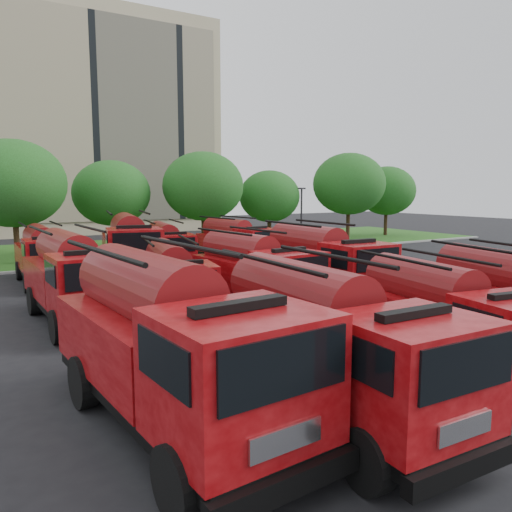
{
  "coord_description": "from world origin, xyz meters",
  "views": [
    {
      "loc": [
        -11.1,
        -14.75,
        4.98
      ],
      "look_at": [
        1.01,
        5.67,
        1.8
      ],
      "focal_mm": 35.0,
      "sensor_mm": 36.0,
      "label": 1
    }
  ],
  "objects": [
    {
      "name": "fire_truck_6",
      "position": [
        -0.64,
        3.05,
        1.58
      ],
      "size": [
        2.99,
        7.06,
        3.13
      ],
      "rotation": [
        0.0,
        0.0,
        0.09
      ],
      "color": "black",
      "rests_on": "ground"
    },
    {
      "name": "fire_truck_10",
      "position": [
        -0.61,
        13.46,
        1.49
      ],
      "size": [
        3.26,
        6.77,
        2.96
      ],
      "rotation": [
        0.0,
        0.0,
        -0.16
      ],
      "color": "black",
      "rests_on": "ground"
    },
    {
      "name": "fire_truck_9",
      "position": [
        -3.03,
        12.72,
        1.8
      ],
      "size": [
        4.17,
        8.22,
        3.57
      ],
      "rotation": [
        0.0,
        0.0,
        -0.2
      ],
      "color": "black",
      "rests_on": "ground"
    },
    {
      "name": "tree_4",
      "position": [
        6.0,
        22.5,
        5.22
      ],
      "size": [
        6.55,
        6.55,
        8.01
      ],
      "color": "#382314",
      "rests_on": "ground"
    },
    {
      "name": "fire_truck_0",
      "position": [
        -7.52,
        -5.21,
        1.81
      ],
      "size": [
        3.38,
        8.08,
        3.59
      ],
      "rotation": [
        0.0,
        0.0,
        0.08
      ],
      "color": "black",
      "rests_on": "ground"
    },
    {
      "name": "firefighter_5",
      "position": [
        4.88,
        4.76,
        0.0
      ],
      "size": [
        1.97,
        1.56,
        1.95
      ],
      "primitive_type": "imported",
      "rotation": [
        0.0,
        0.0,
        2.64
      ],
      "color": "#B42E0D",
      "rests_on": "ground"
    },
    {
      "name": "firefighter_4",
      "position": [
        -3.9,
        -0.84,
        0.0
      ],
      "size": [
        0.79,
        0.88,
        1.51
      ],
      "primitive_type": "imported",
      "rotation": [
        0.0,
        0.0,
        2.1
      ],
      "color": "black",
      "rests_on": "ground"
    },
    {
      "name": "fire_truck_4",
      "position": [
        -7.56,
        4.74,
        1.69
      ],
      "size": [
        2.94,
        7.47,
        3.36
      ],
      "rotation": [
        0.0,
        0.0,
        0.04
      ],
      "color": "black",
      "rests_on": "ground"
    },
    {
      "name": "lawn",
      "position": [
        0.0,
        26.0,
        0.06
      ],
      "size": [
        70.0,
        16.0,
        0.12
      ],
      "primitive_type": "cube",
      "color": "#1E4813",
      "rests_on": "ground"
    },
    {
      "name": "fire_truck_7",
      "position": [
        2.81,
        2.89,
        1.68
      ],
      "size": [
        2.81,
        7.39,
        3.34
      ],
      "rotation": [
        0.0,
        0.0,
        -0.02
      ],
      "color": "black",
      "rests_on": "ground"
    },
    {
      "name": "tree_5",
      "position": [
        13.0,
        23.5,
        4.35
      ],
      "size": [
        5.46,
        5.46,
        6.68
      ],
      "color": "#382314",
      "rests_on": "ground"
    },
    {
      "name": "tree_6",
      "position": [
        21.0,
        22.0,
        5.49
      ],
      "size": [
        6.89,
        6.89,
        8.42
      ],
      "color": "#382314",
      "rests_on": "ground"
    },
    {
      "name": "fire_truck_8",
      "position": [
        -7.43,
        13.66,
        1.53
      ],
      "size": [
        2.51,
        6.69,
        3.03
      ],
      "rotation": [
        0.0,
        0.0,
        -0.01
      ],
      "color": "black",
      "rests_on": "ground"
    },
    {
      "name": "fire_truck_2",
      "position": [
        0.17,
        -5.95,
        1.49
      ],
      "size": [
        3.27,
        6.76,
        2.95
      ],
      "rotation": [
        0.0,
        0.0,
        -0.17
      ],
      "color": "black",
      "rests_on": "ground"
    },
    {
      "name": "fire_truck_11",
      "position": [
        4.38,
        13.93,
        1.53
      ],
      "size": [
        3.14,
        6.92,
        3.04
      ],
      "rotation": [
        0.0,
        0.0,
        0.13
      ],
      "color": "black",
      "rests_on": "ground"
    },
    {
      "name": "fire_truck_5",
      "position": [
        -4.29,
        2.98,
        1.47
      ],
      "size": [
        3.46,
        6.71,
        2.92
      ],
      "rotation": [
        0.0,
        0.0,
        -0.21
      ],
      "color": "black",
      "rests_on": "ground"
    },
    {
      "name": "ground",
      "position": [
        0.0,
        0.0,
        0.0
      ],
      "size": [
        140.0,
        140.0,
        0.0
      ],
      "primitive_type": "plane",
      "color": "black",
      "rests_on": "ground"
    },
    {
      "name": "tree_7",
      "position": [
        28.0,
        24.0,
        4.82
      ],
      "size": [
        6.05,
        6.05,
        7.39
      ],
      "color": "#382314",
      "rests_on": "ground"
    },
    {
      "name": "apartment_building",
      "position": [
        2.0,
        47.94,
        12.5
      ],
      "size": [
        30.0,
        14.18,
        25.0
      ],
      "color": "#BAAE8A",
      "rests_on": "ground"
    },
    {
      "name": "tree_3",
      "position": [
        -1.0,
        24.0,
        4.68
      ],
      "size": [
        5.88,
        5.88,
        7.19
      ],
      "color": "#382314",
      "rests_on": "ground"
    },
    {
      "name": "curb",
      "position": [
        0.0,
        17.9,
        0.07
      ],
      "size": [
        70.0,
        0.3,
        0.14
      ],
      "primitive_type": "cube",
      "color": "gray",
      "rests_on": "ground"
    },
    {
      "name": "fire_truck_1",
      "position": [
        -4.38,
        -6.49,
        1.66
      ],
      "size": [
        2.83,
        7.32,
        3.3
      ],
      "rotation": [
        0.0,
        0.0,
        -0.03
      ],
      "color": "black",
      "rests_on": "ground"
    },
    {
      "name": "lamp_post_1",
      "position": [
        12.0,
        17.2,
        2.9
      ],
      "size": [
        0.6,
        0.25,
        5.11
      ],
      "color": "black",
      "rests_on": "ground"
    },
    {
      "name": "tree_2",
      "position": [
        -8.0,
        21.5,
        5.35
      ],
      "size": [
        6.72,
        6.72,
        8.22
      ],
      "color": "#382314",
      "rests_on": "ground"
    }
  ]
}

